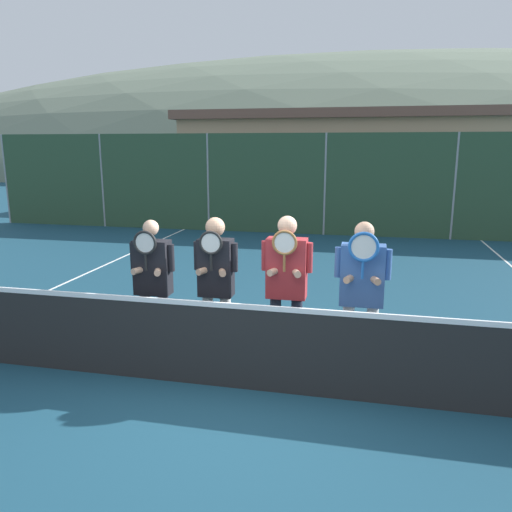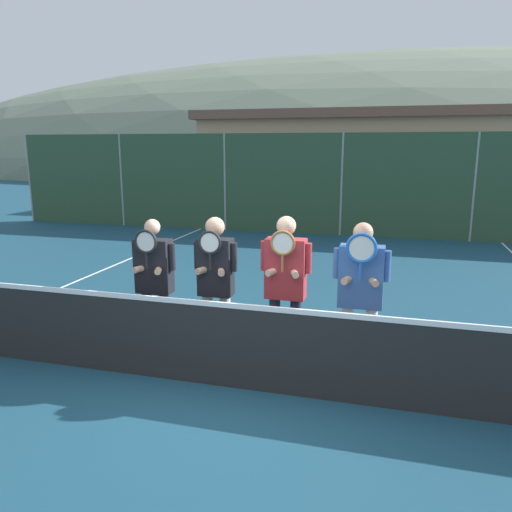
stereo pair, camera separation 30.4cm
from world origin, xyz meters
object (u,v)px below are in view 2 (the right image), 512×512
object	(u,v)px
car_left_of_center	(302,195)
player_center_right	(285,280)
player_rightmost	(361,288)
player_leftmost	(154,278)
player_center_left	(216,279)
car_far_left	(178,193)
car_center	(449,201)

from	to	relation	value
car_left_of_center	player_center_right	bearing A→B (deg)	-80.46
player_rightmost	car_left_of_center	distance (m)	12.15
player_center_right	player_rightmost	distance (m)	0.85
player_leftmost	player_center_left	distance (m)	0.79
car_far_left	car_left_of_center	xyz separation A→B (m)	(4.82, -0.36, 0.08)
car_center	player_center_right	bearing A→B (deg)	-103.64
player_leftmost	car_center	world-z (taller)	player_leftmost
player_rightmost	car_left_of_center	bearing A→B (deg)	103.47
player_leftmost	car_center	xyz separation A→B (m)	(4.45, 11.71, -0.15)
player_center_left	car_far_left	distance (m)	13.57
player_leftmost	player_center_left	bearing A→B (deg)	1.40
player_center_right	car_center	size ratio (longest dim) A/B	0.46
player_center_left	car_far_left	world-z (taller)	player_center_left
player_leftmost	player_center_left	size ratio (longest dim) A/B	0.97
player_center_right	car_far_left	xyz separation A→B (m)	(-6.80, 12.13, -0.24)
player_center_left	player_rightmost	size ratio (longest dim) A/B	1.00
player_center_right	player_rightmost	xyz separation A→B (m)	(0.85, -0.05, -0.01)
player_center_right	car_center	xyz separation A→B (m)	(2.82, 11.64, -0.22)
player_rightmost	car_center	distance (m)	11.85
player_rightmost	car_center	world-z (taller)	player_rightmost
player_rightmost	car_far_left	world-z (taller)	player_rightmost
car_left_of_center	car_far_left	bearing A→B (deg)	175.76
player_leftmost	car_center	distance (m)	12.53
car_center	car_left_of_center	bearing A→B (deg)	178.41
player_center_left	car_left_of_center	bearing A→B (deg)	95.53
car_far_left	car_center	bearing A→B (deg)	-2.92
player_leftmost	car_far_left	distance (m)	13.25
player_center_left	player_rightmost	distance (m)	1.69
player_leftmost	player_center_right	xyz separation A→B (m)	(1.63, 0.08, 0.07)
player_leftmost	car_center	size ratio (longest dim) A/B	0.43
car_left_of_center	car_center	size ratio (longest dim) A/B	1.06
player_leftmost	player_rightmost	size ratio (longest dim) A/B	0.97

